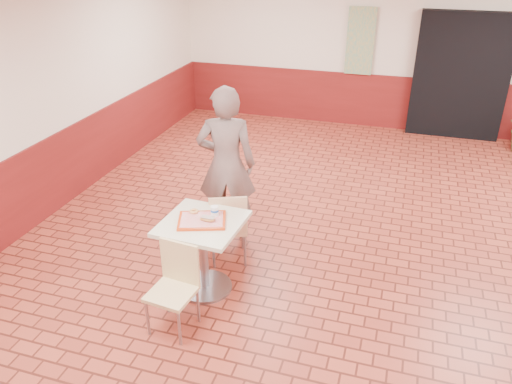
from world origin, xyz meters
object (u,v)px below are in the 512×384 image
(customer, at_px, (226,165))
(long_john_donut, at_px, (208,219))
(chair_main_front, at_px, (175,283))
(chair_main_back, at_px, (228,224))
(ring_donut, at_px, (194,211))
(paper_cup, at_px, (215,211))
(main_table, at_px, (203,244))
(serving_tray, at_px, (202,220))

(customer, height_order, long_john_donut, customer)
(chair_main_front, distance_m, customer, 1.72)
(chair_main_front, height_order, customer, customer)
(chair_main_back, distance_m, ring_donut, 0.59)
(chair_main_front, bearing_deg, paper_cup, 84.92)
(chair_main_back, distance_m, long_john_donut, 0.66)
(main_table, xyz_separation_m, long_john_donut, (0.07, -0.02, 0.31))
(serving_tray, xyz_separation_m, paper_cup, (0.09, 0.11, 0.06))
(paper_cup, bearing_deg, ring_donut, -176.99)
(chair_main_front, height_order, ring_donut, ring_donut)
(chair_main_front, bearing_deg, long_john_donut, 84.87)
(customer, height_order, serving_tray, customer)
(ring_donut, distance_m, paper_cup, 0.22)
(customer, height_order, ring_donut, customer)
(serving_tray, height_order, long_john_donut, long_john_donut)
(chair_main_back, relative_size, long_john_donut, 5.66)
(serving_tray, distance_m, ring_donut, 0.16)
(paper_cup, bearing_deg, chair_main_back, 92.86)
(ring_donut, distance_m, long_john_donut, 0.23)
(serving_tray, relative_size, paper_cup, 4.69)
(customer, relative_size, serving_tray, 4.08)
(chair_main_front, height_order, long_john_donut, long_john_donut)
(main_table, xyz_separation_m, customer, (-0.14, 1.08, 0.39))
(long_john_donut, bearing_deg, chair_main_front, -101.36)
(customer, bearing_deg, chair_main_back, 96.39)
(chair_main_front, xyz_separation_m, paper_cup, (0.14, 0.68, 0.41))
(main_table, xyz_separation_m, ring_donut, (-0.13, 0.10, 0.31))
(chair_main_front, distance_m, serving_tray, 0.67)
(customer, xyz_separation_m, paper_cup, (0.23, -0.97, -0.05))
(main_table, distance_m, paper_cup, 0.37)
(ring_donut, height_order, paper_cup, paper_cup)
(main_table, relative_size, long_john_donut, 5.21)
(chair_main_front, relative_size, customer, 0.45)
(chair_main_back, bearing_deg, main_table, 59.40)
(paper_cup, bearing_deg, customer, 103.46)
(chair_main_back, bearing_deg, paper_cup, 70.03)
(customer, distance_m, ring_donut, 0.99)
(chair_main_front, distance_m, long_john_donut, 0.68)
(chair_main_back, xyz_separation_m, serving_tray, (-0.07, -0.53, 0.33))
(serving_tray, xyz_separation_m, long_john_donut, (0.07, -0.02, 0.04))
(chair_main_front, distance_m, chair_main_back, 1.11)
(chair_main_back, distance_m, customer, 0.74)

